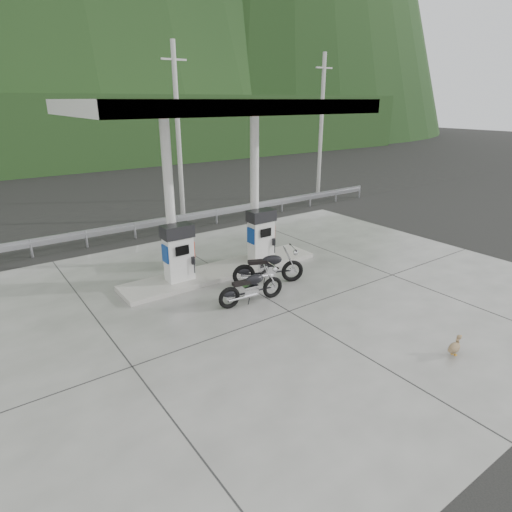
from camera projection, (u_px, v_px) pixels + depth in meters
ground at (267, 299)px, 12.66m from camera, size 160.00×160.00×0.00m
forecourt_apron at (267, 299)px, 12.66m from camera, size 18.00×14.00×0.02m
pump_island at (223, 270)px, 14.53m from camera, size 7.00×1.40×0.15m
gas_pump_left at (179, 253)px, 13.32m from camera, size 0.95×0.55×1.80m
gas_pump_right at (261, 235)px, 15.07m from camera, size 0.95×0.55×1.80m
canopy_column_left at (170, 200)px, 13.08m from camera, size 0.30×0.30×5.00m
canopy_column_right at (255, 188)px, 14.83m from camera, size 0.30×0.30×5.00m
canopy_roof at (219, 106)px, 12.72m from camera, size 8.50×5.00×0.40m
guardrail at (156, 219)px, 18.52m from camera, size 26.00×0.16×1.42m
road at (129, 217)px, 21.43m from camera, size 60.00×7.00×0.01m
utility_pole_b at (178, 136)px, 19.63m from camera, size 0.22×0.22×8.00m
utility_pole_c at (321, 128)px, 24.55m from camera, size 0.22×0.22×8.00m
tree_band at (44, 133)px, 34.52m from camera, size 80.00×6.00×6.00m
forested_hills at (3, 143)px, 58.44m from camera, size 100.00×40.00×140.00m
motorcycle_left at (251, 288)px, 12.26m from camera, size 1.99×0.81×0.92m
motorcycle_right at (268, 268)px, 13.53m from camera, size 2.26×1.46×1.02m
duck at (454, 348)px, 9.78m from camera, size 0.55×0.23×0.38m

